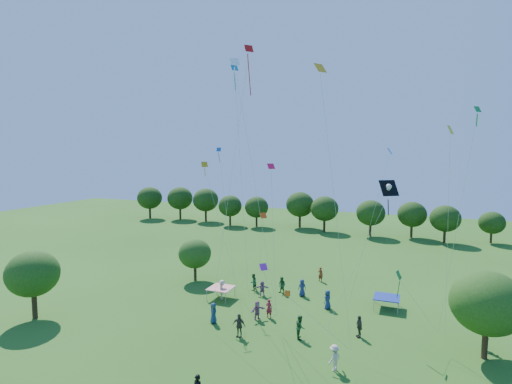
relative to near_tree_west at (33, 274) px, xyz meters
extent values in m
cylinder|color=#422B19|center=(0.00, 0.00, -2.83)|extent=(0.42, 0.42, 2.06)
ellipsoid|color=#285217|center=(0.00, 0.00, 0.01)|extent=(4.27, 4.27, 3.84)
cylinder|color=#422B19|center=(7.41, 13.76, -3.10)|extent=(0.31, 0.31, 1.51)
ellipsoid|color=#285217|center=(7.41, 13.76, -0.84)|extent=(3.54, 3.54, 3.19)
cylinder|color=#422B19|center=(34.24, 6.81, -2.91)|extent=(0.39, 0.39, 1.89)
ellipsoid|color=#285217|center=(34.24, 6.81, 0.06)|extent=(4.77, 4.77, 4.30)
cylinder|color=#422B19|center=(-22.82, 45.96, -2.78)|extent=(0.44, 0.44, 2.15)
ellipsoid|color=#1F3F12|center=(-22.82, 45.96, 0.49)|extent=(5.17, 5.17, 4.65)
cylinder|color=#422B19|center=(-16.36, 47.60, -2.77)|extent=(0.45, 0.45, 2.17)
ellipsoid|color=#1F3F12|center=(-16.36, 47.60, 0.53)|extent=(5.22, 5.22, 4.70)
cylinder|color=#422B19|center=(-10.06, 47.25, -2.78)|extent=(0.44, 0.44, 2.15)
ellipsoid|color=#1F3F12|center=(-10.06, 47.25, 0.50)|extent=(5.17, 5.17, 4.65)
cylinder|color=#422B19|center=(-3.48, 44.97, -2.92)|extent=(0.38, 0.38, 1.87)
ellipsoid|color=#1F3F12|center=(-3.48, 44.97, -0.08)|extent=(4.48, 4.48, 4.03)
cylinder|color=#422B19|center=(1.74, 45.58, -2.94)|extent=(0.38, 0.38, 1.84)
ellipsoid|color=#1F3F12|center=(1.74, 45.58, -0.14)|extent=(4.42, 4.42, 3.98)
cylinder|color=#422B19|center=(9.47, 47.98, -2.78)|extent=(0.44, 0.44, 2.14)
ellipsoid|color=#1F3F12|center=(9.47, 47.98, 0.47)|extent=(5.14, 5.14, 4.63)
cylinder|color=#422B19|center=(14.57, 45.81, -2.84)|extent=(0.42, 0.42, 2.03)
ellipsoid|color=#1F3F12|center=(14.57, 45.81, 0.23)|extent=(4.86, 4.86, 4.37)
cylinder|color=#422B19|center=(22.54, 44.69, -2.88)|extent=(0.40, 0.40, 1.96)
ellipsoid|color=#1F3F12|center=(22.54, 44.69, 0.11)|extent=(4.71, 4.71, 4.24)
cylinder|color=#422B19|center=(28.92, 46.22, -2.90)|extent=(0.39, 0.39, 1.91)
ellipsoid|color=#1F3F12|center=(28.92, 46.22, 0.01)|extent=(4.59, 4.59, 4.13)
cylinder|color=#422B19|center=(33.72, 44.05, -2.91)|extent=(0.39, 0.39, 1.89)
ellipsoid|color=#1F3F12|center=(33.72, 44.05, -0.04)|extent=(4.54, 4.54, 4.08)
cylinder|color=#422B19|center=(40.38, 46.59, -3.07)|extent=(0.33, 0.33, 1.58)
ellipsoid|color=#1F3F12|center=(40.38, 46.59, -0.66)|extent=(3.80, 3.80, 3.42)
cube|color=red|center=(12.51, 9.98, -2.81)|extent=(2.20, 2.20, 0.08)
cylinder|color=#999999|center=(11.51, 8.98, -3.31)|extent=(0.05, 0.05, 1.10)
cylinder|color=#999999|center=(13.51, 8.98, -3.31)|extent=(0.05, 0.05, 1.10)
cylinder|color=#999999|center=(11.51, 10.98, -3.31)|extent=(0.05, 0.05, 1.10)
cylinder|color=#999999|center=(13.51, 10.98, -3.31)|extent=(0.05, 0.05, 1.10)
cube|color=navy|center=(27.41, 13.41, -2.81)|extent=(2.20, 2.20, 0.08)
cylinder|color=#999999|center=(26.41, 12.41, -3.31)|extent=(0.05, 0.05, 1.10)
cylinder|color=#999999|center=(28.41, 12.41, -3.31)|extent=(0.05, 0.05, 1.10)
cylinder|color=#999999|center=(26.41, 14.41, -3.31)|extent=(0.05, 0.05, 1.10)
cylinder|color=#999999|center=(28.41, 14.41, -3.31)|extent=(0.05, 0.05, 1.10)
imported|color=navy|center=(14.45, 4.85, -3.02)|extent=(0.82, 0.94, 1.68)
imported|color=maroon|center=(18.30, 7.62, -3.06)|extent=(0.62, 0.41, 1.60)
imported|color=#24552F|center=(14.47, 13.32, -3.00)|extent=(0.62, 0.92, 1.70)
imported|color=beige|center=(25.06, 1.43, -3.00)|extent=(0.93, 1.22, 1.71)
imported|color=#3F3A32|center=(17.43, 3.40, -2.96)|extent=(1.06, 0.49, 1.79)
imported|color=#98587A|center=(17.54, 6.84, -3.06)|extent=(1.19, 1.55, 1.59)
imported|color=navy|center=(19.53, 13.58, -3.02)|extent=(0.93, 0.84, 1.67)
imported|color=maroon|center=(20.19, 18.63, -3.06)|extent=(0.68, 0.55, 1.59)
imported|color=#225024|center=(21.80, 4.93, -2.97)|extent=(0.70, 0.97, 1.78)
imported|color=beige|center=(12.69, 9.89, -2.93)|extent=(0.98, 1.33, 1.85)
imported|color=#3B372F|center=(25.89, 6.79, -3.01)|extent=(0.87, 1.09, 1.70)
imported|color=#8D5285|center=(15.89, 12.21, -3.12)|extent=(1.46, 0.91, 1.47)
imported|color=navy|center=(22.52, 11.34, -3.00)|extent=(0.73, 0.95, 1.71)
imported|color=maroon|center=(34.47, 8.04, -3.11)|extent=(0.60, 0.66, 1.49)
imported|color=#25572C|center=(17.49, 13.50, -3.02)|extent=(0.93, 0.70, 1.68)
cube|color=black|center=(27.71, 6.73, 7.60)|extent=(1.44, 1.32, 1.09)
cube|color=black|center=(27.71, 6.78, 6.20)|extent=(0.10, 0.27, 1.18)
sphere|color=white|center=(27.71, 6.67, 7.70)|extent=(0.40, 0.40, 0.40)
cylinder|color=white|center=(27.71, 6.67, 7.42)|extent=(0.28, 0.56, 0.35)
cylinder|color=white|center=(27.71, 6.67, 7.42)|extent=(0.28, 0.56, 0.35)
cylinder|color=beige|center=(25.81, 5.31, 2.25)|extent=(3.81, 2.85, 9.63)
cube|color=red|center=(17.66, 4.85, 17.78)|extent=(0.68, 0.69, 0.56)
cube|color=red|center=(17.66, 4.90, 15.88)|extent=(0.07, 0.64, 2.94)
cylinder|color=beige|center=(16.31, 4.28, 7.48)|extent=(2.73, 1.17, 20.07)
cube|color=#DF580D|center=(22.56, -0.75, 1.65)|extent=(0.40, 0.30, 0.30)
cylinder|color=beige|center=(24.24, 0.61, -0.53)|extent=(3.39, 2.73, 4.07)
cube|color=#FF9C0D|center=(23.98, 0.87, 15.13)|extent=(0.76, 0.84, 0.57)
cylinder|color=beige|center=(25.01, 1.42, 6.14)|extent=(2.09, 1.13, 17.39)
cube|color=orange|center=(11.45, 9.00, 9.02)|extent=(0.64, 0.63, 0.49)
cube|color=orange|center=(11.45, 9.05, 8.28)|extent=(0.07, 0.18, 0.75)
cylinder|color=beige|center=(12.60, 9.92, 3.11)|extent=(2.32, 1.86, 11.34)
cube|color=#188636|center=(32.71, 3.92, 12.66)|extent=(0.46, 0.45, 0.36)
cube|color=#188636|center=(32.71, 3.97, 12.03)|extent=(0.06, 0.17, 0.75)
cylinder|color=beige|center=(32.01, 5.35, 4.97)|extent=(1.40, 2.87, 15.05)
cube|color=#1582D6|center=(27.46, 10.30, 10.22)|extent=(0.39, 0.62, 0.50)
cylinder|color=beige|center=(25.97, 10.85, 3.71)|extent=(2.99, 1.12, 12.53)
cube|color=purple|center=(20.26, 1.22, 2.50)|extent=(0.60, 0.60, 0.39)
cylinder|color=beige|center=(19.98, 3.24, -0.13)|extent=(0.56, 4.06, 4.86)
cube|color=white|center=(17.28, 3.20, 16.52)|extent=(0.71, 0.69, 0.55)
cube|color=white|center=(17.28, 3.25, 15.48)|extent=(0.08, 0.29, 1.26)
cylinder|color=beige|center=(18.53, 4.35, 6.85)|extent=(2.51, 2.31, 18.82)
cube|color=#0C78B6|center=(16.11, 5.65, 16.65)|extent=(0.59, 0.62, 0.46)
cube|color=#0C78B6|center=(16.11, 5.70, 15.63)|extent=(0.09, 0.30, 1.34)
cylinder|color=beige|center=(16.14, 6.93, 6.93)|extent=(0.07, 2.56, 18.98)
cube|color=#D40C40|center=(19.11, 5.77, 9.07)|extent=(0.65, 0.64, 0.41)
cylinder|color=beige|center=(19.45, 5.50, 3.14)|extent=(0.70, 0.55, 11.40)
cube|color=#E9450C|center=(16.23, 11.56, 4.20)|extent=(0.73, 0.74, 0.49)
cylinder|color=beige|center=(15.87, 11.82, 0.69)|extent=(0.75, 0.55, 6.50)
cube|color=yellow|center=(31.37, 4.83, 11.54)|extent=(0.46, 0.66, 0.55)
cylinder|color=beige|center=(31.56, 5.64, 4.36)|extent=(0.40, 1.65, 13.84)
cube|color=#15772A|center=(28.61, 6.31, 1.45)|extent=(0.41, 0.67, 0.57)
cube|color=#15772A|center=(28.61, 6.36, 0.37)|extent=(0.22, 0.29, 1.36)
cylinder|color=beige|center=(29.98, 6.45, -0.68)|extent=(2.76, 0.29, 3.76)
cube|color=blue|center=(11.00, 12.71, 10.41)|extent=(0.48, 0.32, 0.39)
cube|color=blue|center=(11.00, 12.76, 9.60)|extent=(0.18, 0.23, 1.05)
cylinder|color=beige|center=(11.89, 12.57, 3.83)|extent=(1.80, 0.29, 12.78)
camera|label=1|loc=(29.61, -23.06, 10.15)|focal=28.00mm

